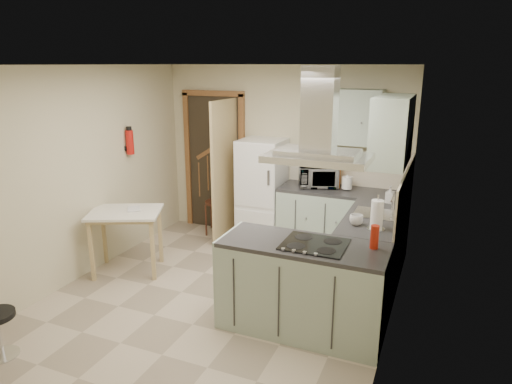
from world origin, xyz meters
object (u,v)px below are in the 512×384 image
at_px(fridge, 262,192).
at_px(microwave, 318,177).
at_px(bentwood_chair, 219,202).
at_px(drop_leaf_table, 127,241).
at_px(extractor_hood, 318,158).
at_px(peninsula, 303,287).

xyz_separation_m(fridge, microwave, (0.80, 0.04, 0.29)).
bearing_deg(bentwood_chair, drop_leaf_table, -119.48).
height_order(drop_leaf_table, bentwood_chair, bentwood_chair).
height_order(fridge, drop_leaf_table, fridge).
xyz_separation_m(extractor_hood, drop_leaf_table, (-2.48, 0.41, -1.33)).
bearing_deg(extractor_hood, peninsula, 180.00).
height_order(extractor_hood, bentwood_chair, extractor_hood).
height_order(fridge, extractor_hood, extractor_hood).
bearing_deg(microwave, bentwood_chair, 156.86).
height_order(peninsula, extractor_hood, extractor_hood).
relative_size(extractor_hood, drop_leaf_table, 1.07).
distance_m(peninsula, bentwood_chair, 2.85).
distance_m(peninsula, microwave, 2.15).
xyz_separation_m(peninsula, bentwood_chair, (-1.96, 2.07, 0.03)).
xyz_separation_m(drop_leaf_table, microwave, (1.96, 1.61, 0.65)).
bearing_deg(peninsula, drop_leaf_table, 170.31).
relative_size(bentwood_chair, microwave, 1.88).
bearing_deg(peninsula, fridge, 121.74).
bearing_deg(extractor_hood, microwave, 104.49).
distance_m(bentwood_chair, microwave, 1.64).
relative_size(fridge, drop_leaf_table, 1.79).
xyz_separation_m(fridge, extractor_hood, (1.32, -1.98, 0.97)).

